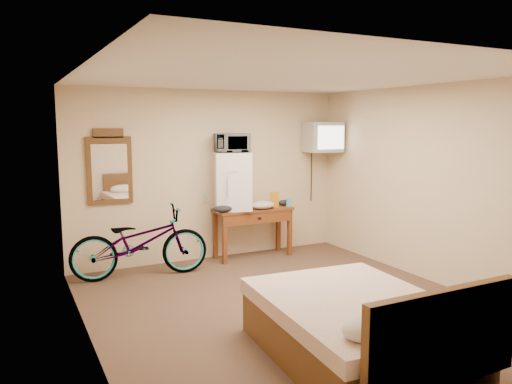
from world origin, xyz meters
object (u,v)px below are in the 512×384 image
Objects in this scene: mini_fridge at (232,181)px; microwave at (232,143)px; desk at (254,217)px; bed at (361,327)px; blue_cup at (289,202)px; wall_mirror at (109,168)px; bicycle at (140,242)px; crt_television at (323,137)px.

mini_fridge is 0.56m from microwave.
desk is 0.60× the size of bed.
wall_mirror reaches higher than blue_cup.
bicycle is (0.27, -0.47, -0.96)m from wall_mirror.
desk is at bearing -10.49° from mini_fridge.
bed is (-0.68, -3.39, -0.31)m from desk.
microwave is (-0.32, 0.06, 1.12)m from desk.
crt_television is (1.23, 0.02, 1.18)m from desk.
bicycle is at bearing -176.94° from blue_cup.
bed is at bearing -95.83° from mini_fridge.
crt_television is at bearing -4.42° from wall_mirror.
crt_television reaches higher than blue_cup.
desk is 0.65m from mini_fridge.
bicycle is at bearing -156.42° from microwave.
mini_fridge is 0.83× the size of wall_mirror.
wall_mirror is 0.51× the size of bed.
crt_television reaches higher than microwave.
blue_cup is 2.69m from wall_mirror.
desk is at bearing 78.70° from bed.
crt_television is 3.29m from bicycle.
microwave is at bearing -73.35° from bicycle.
bicycle reaches higher than blue_cup.
blue_cup is (0.56, -0.08, 0.20)m from desk.
blue_cup is 0.13× the size of wall_mirror.
wall_mirror reaches higher than microwave.
crt_television is at bearing 11.73° from microwave.
mini_fridge reaches higher than blue_cup.
mini_fridge is (-0.33, 0.06, 0.56)m from desk.
crt_television is 0.32× the size of bed.
mini_fridge is at bearing 171.22° from blue_cup.
crt_television reaches higher than mini_fridge.
wall_mirror reaches higher than desk.
bicycle is at bearing -60.52° from wall_mirror.
wall_mirror is at bearing 35.92° from bicycle.
wall_mirror reaches higher than mini_fridge.
mini_fridge is 0.96m from blue_cup.
microwave is at bearing -6.91° from wall_mirror.
bicycle is (-2.33, -0.12, -0.35)m from blue_cup.
wall_mirror is at bearing 175.58° from crt_television.
desk is 2.42× the size of microwave.
mini_fridge reaches higher than bed.
desk is 9.33× the size of blue_cup.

